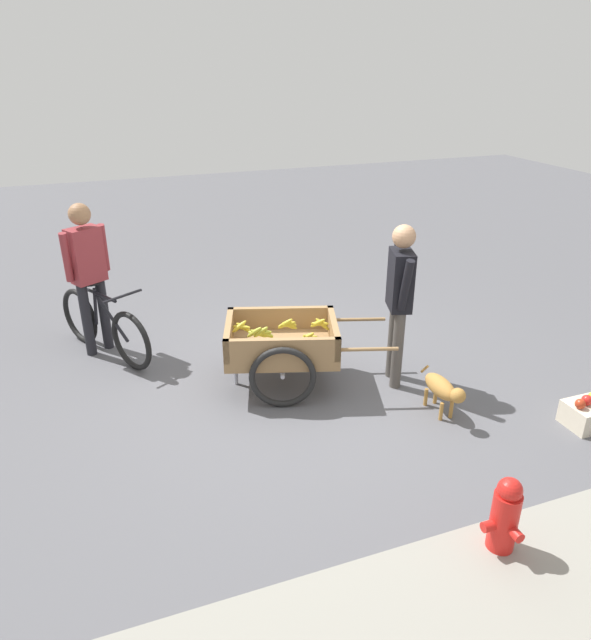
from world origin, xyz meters
name	(u,v)px	position (x,y,z in m)	size (l,w,h in m)	color
ground_plane	(305,389)	(0.00, 0.00, 0.00)	(24.00, 24.00, 0.00)	#56565B
fruit_cart	(282,346)	(0.17, -0.20, 0.44)	(1.80, 1.23, 0.73)	#937047
vendor_person	(400,291)	(-0.92, 0.15, 1.00)	(0.29, 0.56, 1.66)	#4C4742
bicycle	(104,326)	(1.81, -1.48, 0.35)	(0.87, 1.47, 0.85)	black
cyclist_person	(88,265)	(1.89, -1.61, 1.03)	(0.46, 0.37, 1.70)	black
dog	(443,389)	(-1.04, 0.84, 0.27)	(0.18, 0.67, 0.40)	#AD7A38
fire_hydrant	(504,521)	(-0.43, 2.47, 0.33)	(0.25, 0.25, 0.67)	red
plastic_bucket	(310,322)	(-0.55, -1.27, 0.12)	(0.23, 0.23, 0.24)	orange
apple_crate	(590,413)	(-2.21, 1.46, 0.13)	(0.44, 0.32, 0.32)	beige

